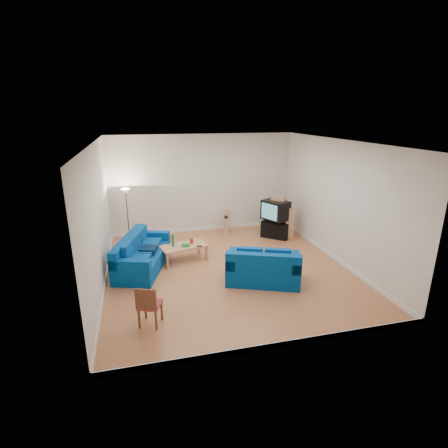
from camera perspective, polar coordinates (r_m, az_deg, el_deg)
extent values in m
cube|color=#99532F|center=(9.04, 0.63, -7.41)|extent=(6.00, 6.50, 0.01)
cube|color=white|center=(8.20, 0.70, 13.25)|extent=(6.00, 6.50, 0.01)
cube|color=silver|center=(11.57, -3.48, 6.56)|extent=(6.00, 0.01, 3.20)
cube|color=silver|center=(5.58, 9.28, -6.26)|extent=(6.00, 0.01, 3.20)
cube|color=silver|center=(8.27, -19.87, 0.91)|extent=(0.01, 6.50, 3.20)
cube|color=silver|center=(9.67, 18.14, 3.45)|extent=(0.01, 6.50, 3.20)
cube|color=white|center=(11.96, -3.34, -0.70)|extent=(6.00, 0.02, 0.12)
cube|color=white|center=(6.37, 8.52, -18.98)|extent=(6.00, 0.02, 0.12)
cube|color=white|center=(8.81, -18.75, -8.70)|extent=(0.02, 6.50, 0.12)
cube|color=white|center=(10.14, 17.26, -5.00)|extent=(0.02, 6.50, 0.12)
cube|color=navy|center=(9.26, -13.03, -5.83)|extent=(1.58, 2.38, 0.42)
cube|color=navy|center=(9.22, -15.39, -3.30)|extent=(0.88, 2.16, 0.43)
cube|color=navy|center=(10.03, -11.59, -1.86)|extent=(0.97, 0.50, 0.24)
cube|color=navy|center=(8.28, -15.10, -6.45)|extent=(0.97, 0.50, 0.24)
cube|color=#051B34|center=(9.10, -12.26, -4.09)|extent=(0.50, 0.50, 0.12)
cube|color=navy|center=(8.42, 6.40, -7.95)|extent=(1.93, 1.51, 0.42)
cube|color=navy|center=(7.91, 6.42, -6.32)|extent=(1.66, 0.84, 0.43)
cube|color=navy|center=(8.32, 1.37, -5.65)|extent=(0.56, 0.96, 0.24)
cube|color=navy|center=(8.31, 11.60, -6.09)|extent=(0.56, 0.96, 0.24)
cube|color=#051B34|center=(8.43, 6.50, -5.61)|extent=(0.52, 0.52, 0.12)
cube|color=tan|center=(9.44, -6.60, -3.64)|extent=(1.33, 0.88, 0.05)
cube|color=tan|center=(9.14, -9.22, -6.03)|extent=(0.07, 0.07, 0.39)
cube|color=tan|center=(9.58, -10.23, -4.92)|extent=(0.07, 0.07, 0.39)
cube|color=tan|center=(9.51, -2.86, -4.81)|extent=(0.07, 0.07, 0.39)
cube|color=tan|center=(9.94, -4.12, -3.81)|extent=(0.07, 0.07, 0.39)
cylinder|color=#197233|center=(9.38, -8.36, -2.65)|extent=(0.10, 0.10, 0.32)
cube|color=green|center=(9.34, -6.29, -3.43)|extent=(0.23, 0.14, 0.09)
cylinder|color=red|center=(9.53, -5.29, -2.76)|extent=(0.12, 0.12, 0.14)
cube|color=black|center=(9.33, -4.07, -3.60)|extent=(0.16, 0.07, 0.02)
cube|color=black|center=(11.32, 8.43, -0.86)|extent=(0.96, 0.93, 0.53)
cube|color=black|center=(11.28, 8.64, 0.72)|extent=(0.50, 0.54, 0.10)
cube|color=black|center=(11.06, 8.41, 2.27)|extent=(0.86, 0.95, 0.60)
cube|color=#39747D|center=(10.84, 7.40, 2.00)|extent=(0.30, 0.56, 0.48)
cube|color=tan|center=(11.03, 8.85, 4.22)|extent=(0.42, 0.42, 0.15)
cube|color=tan|center=(11.49, 0.39, 0.39)|extent=(0.26, 0.29, 0.82)
cylinder|color=black|center=(11.31, 0.34, 1.14)|extent=(0.12, 0.06, 0.12)
cube|color=tan|center=(11.21, 10.46, 0.16)|extent=(0.31, 0.25, 1.02)
cylinder|color=black|center=(11.07, 9.82, 1.28)|extent=(0.03, 0.15, 0.15)
cylinder|color=black|center=(11.28, -15.12, -2.72)|extent=(0.22, 0.22, 0.03)
cylinder|color=black|center=(11.04, -15.44, 1.14)|extent=(0.03, 0.03, 1.57)
cone|color=white|center=(10.84, -15.79, 5.23)|extent=(0.29, 0.29, 0.13)
cube|color=brown|center=(6.89, -13.68, -14.80)|extent=(0.05, 0.05, 0.40)
cube|color=brown|center=(7.14, -12.70, -13.45)|extent=(0.05, 0.05, 0.40)
cube|color=brown|center=(6.78, -11.03, -15.17)|extent=(0.05, 0.05, 0.40)
cube|color=brown|center=(7.04, -10.14, -13.77)|extent=(0.05, 0.05, 0.40)
cube|color=#9B3332|center=(6.85, -12.01, -12.74)|extent=(0.52, 0.52, 0.05)
cube|color=brown|center=(6.59, -12.68, -11.89)|extent=(0.38, 0.19, 0.40)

